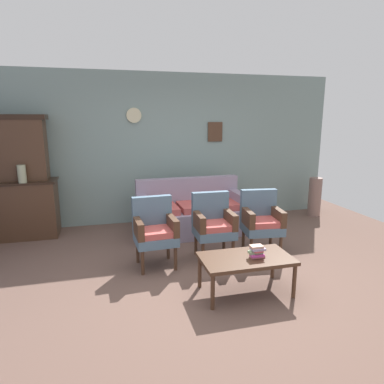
# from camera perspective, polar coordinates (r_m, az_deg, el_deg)

# --- Properties ---
(ground_plane) EXTENTS (7.68, 7.68, 0.00)m
(ground_plane) POSITION_cam_1_polar(r_m,az_deg,el_deg) (4.14, 3.02, -14.94)
(ground_plane) COLOR brown
(wall_back_with_decor) EXTENTS (6.40, 0.09, 2.70)m
(wall_back_with_decor) POSITION_cam_1_polar(r_m,az_deg,el_deg) (6.26, -4.13, 7.35)
(wall_back_with_decor) COLOR gray
(wall_back_with_decor) RESTS_ON ground
(side_cabinet) EXTENTS (1.16, 0.55, 0.93)m
(side_cabinet) POSITION_cam_1_polar(r_m,az_deg,el_deg) (6.09, -26.99, -2.62)
(side_cabinet) COLOR #472D1E
(side_cabinet) RESTS_ON ground
(cabinet_upper_hutch) EXTENTS (0.99, 0.38, 1.03)m
(cabinet_upper_hutch) POSITION_cam_1_polar(r_m,az_deg,el_deg) (6.01, -27.76, 6.69)
(cabinet_upper_hutch) COLOR #472D1E
(cabinet_upper_hutch) RESTS_ON side_cabinet
(vase_on_cabinet) EXTENTS (0.12, 0.12, 0.28)m
(vase_on_cabinet) POSITION_cam_1_polar(r_m,az_deg,el_deg) (5.78, -26.89, 2.77)
(vase_on_cabinet) COLOR #A2A684
(vase_on_cabinet) RESTS_ON side_cabinet
(floral_couch) EXTENTS (1.82, 0.85, 0.90)m
(floral_couch) POSITION_cam_1_polar(r_m,az_deg,el_deg) (5.67, 0.01, -3.71)
(floral_couch) COLOR gray
(floral_couch) RESTS_ON ground
(armchair_by_doorway) EXTENTS (0.55, 0.52, 0.90)m
(armchair_by_doorway) POSITION_cam_1_polar(r_m,az_deg,el_deg) (4.41, -6.35, -6.22)
(armchair_by_doorway) COLOR slate
(armchair_by_doorway) RESTS_ON ground
(armchair_near_cabinet) EXTENTS (0.53, 0.50, 0.90)m
(armchair_near_cabinet) POSITION_cam_1_polar(r_m,az_deg,el_deg) (4.64, 3.61, -5.21)
(armchair_near_cabinet) COLOR slate
(armchair_near_cabinet) RESTS_ON ground
(armchair_row_middle) EXTENTS (0.57, 0.55, 0.90)m
(armchair_row_middle) POSITION_cam_1_polar(r_m,az_deg,el_deg) (4.89, 11.65, -4.53)
(armchair_row_middle) COLOR slate
(armchair_row_middle) RESTS_ON ground
(coffee_table) EXTENTS (1.00, 0.56, 0.42)m
(coffee_table) POSITION_cam_1_polar(r_m,az_deg,el_deg) (3.80, 9.15, -11.43)
(coffee_table) COLOR #472D1E
(coffee_table) RESTS_ON ground
(book_stack_on_table) EXTENTS (0.18, 0.11, 0.14)m
(book_stack_on_table) POSITION_cam_1_polar(r_m,az_deg,el_deg) (3.76, 10.94, -9.89)
(book_stack_on_table) COLOR #D87883
(book_stack_on_table) RESTS_ON coffee_table
(floor_vase_by_wall) EXTENTS (0.25, 0.25, 0.76)m
(floor_vase_by_wall) POSITION_cam_1_polar(r_m,az_deg,el_deg) (7.08, 20.09, -0.76)
(floor_vase_by_wall) COLOR #806158
(floor_vase_by_wall) RESTS_ON ground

